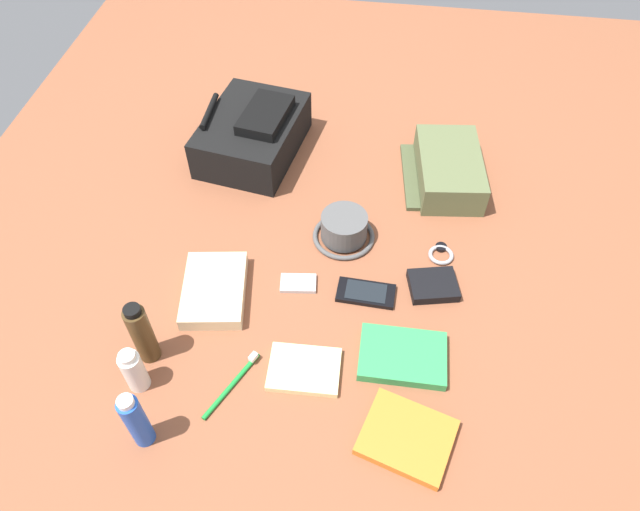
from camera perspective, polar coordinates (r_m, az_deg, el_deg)
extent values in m
cube|color=brown|center=(1.43, 0.00, -1.33)|extent=(2.64, 2.02, 0.02)
cube|color=black|center=(1.70, -6.59, 11.58)|extent=(0.36, 0.29, 0.12)
cube|color=black|center=(1.64, -5.34, 13.46)|extent=(0.20, 0.14, 0.03)
cylinder|color=black|center=(1.68, -10.73, 13.66)|extent=(0.15, 0.02, 0.02)
cube|color=#56603D|center=(1.64, 12.43, 8.21)|extent=(0.29, 0.19, 0.09)
cube|color=#454D30|center=(1.65, 9.11, 7.63)|extent=(0.26, 0.09, 0.01)
cylinder|color=#4F4F4F|center=(1.45, 2.36, 2.82)|extent=(0.12, 0.12, 0.07)
torus|color=#4F4F4F|center=(1.48, 2.32, 1.90)|extent=(0.16, 0.16, 0.01)
cylinder|color=blue|center=(1.18, -17.42, -15.17)|extent=(0.04, 0.04, 0.15)
cylinder|color=silver|center=(1.11, -18.41, -13.39)|extent=(0.03, 0.03, 0.01)
cylinder|color=white|center=(1.26, -17.62, -10.70)|extent=(0.04, 0.04, 0.10)
cylinder|color=white|center=(1.21, -18.27, -9.34)|extent=(0.03, 0.03, 0.01)
cylinder|color=#473319|center=(1.27, -16.90, -7.37)|extent=(0.05, 0.05, 0.16)
cylinder|color=black|center=(1.20, -17.83, -5.14)|extent=(0.03, 0.03, 0.01)
cube|color=orange|center=(1.20, 8.45, -17.09)|extent=(0.19, 0.20, 0.02)
cube|color=white|center=(1.20, 8.43, -17.14)|extent=(0.18, 0.20, 0.02)
cube|color=#2D934C|center=(1.28, 8.03, -9.67)|extent=(0.13, 0.19, 0.02)
cube|color=white|center=(1.28, 8.02, -9.74)|extent=(0.12, 0.18, 0.02)
cube|color=black|center=(1.37, 4.48, -3.67)|extent=(0.07, 0.14, 0.01)
cube|color=black|center=(1.36, 4.50, -3.50)|extent=(0.06, 0.10, 0.00)
cube|color=#B7B7BC|center=(1.38, -2.13, -2.72)|extent=(0.06, 0.09, 0.01)
cylinder|color=silver|center=(1.38, -1.53, -2.65)|extent=(0.03, 0.03, 0.00)
torus|color=#99999E|center=(1.47, 11.69, 0.05)|extent=(0.06, 0.06, 0.01)
cylinder|color=black|center=(1.48, 11.70, 0.82)|extent=(0.03, 0.03, 0.01)
cylinder|color=#198C33|center=(1.26, -8.60, -12.39)|extent=(0.16, 0.09, 0.01)
cube|color=white|center=(1.27, -6.52, -9.78)|extent=(0.02, 0.02, 0.01)
cube|color=black|center=(1.40, 10.94, -2.88)|extent=(0.11, 0.13, 0.02)
cube|color=beige|center=(1.26, -1.54, -11.02)|extent=(0.12, 0.15, 0.02)
cube|color=beige|center=(1.38, -10.25, -3.32)|extent=(0.22, 0.17, 0.04)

